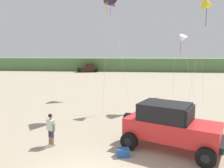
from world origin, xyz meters
name	(u,v)px	position (x,y,z in m)	size (l,w,h in m)	color
dune_ridge	(147,64)	(4.73, 49.68, 1.50)	(90.00, 8.63, 3.00)	#567A47
jeep	(170,125)	(3.50, 2.98, 1.20)	(5.00, 3.95, 2.26)	red
person_watching	(51,128)	(-2.38, 2.79, 0.94)	(0.53, 0.46, 1.67)	#8C664C
cooler_box	(123,152)	(1.29, 1.94, 0.19)	(0.56, 0.36, 0.38)	#23519E
distant_pickup	(88,68)	(-8.81, 43.60, 0.94)	(4.91, 3.32, 1.98)	black
kite_black_sled	(208,5)	(9.02, 17.11, 9.32)	(3.36, 5.39, 9.90)	yellow
kite_red_delta	(182,39)	(6.79, 18.06, 6.04)	(1.18, 6.42, 6.56)	white
kite_white_parafoil	(112,3)	(-0.73, 16.69, 9.59)	(3.10, 5.11, 10.44)	purple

